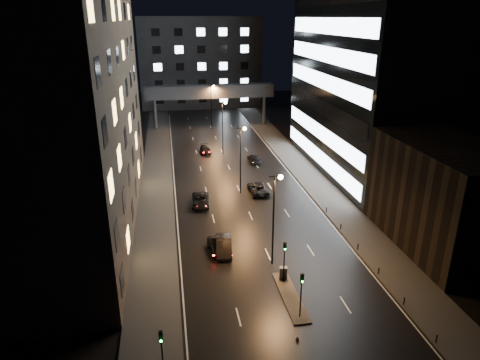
{
  "coord_description": "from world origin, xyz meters",
  "views": [
    {
      "loc": [
        -10.09,
        -30.51,
        24.79
      ],
      "look_at": [
        -0.91,
        23.1,
        4.0
      ],
      "focal_mm": 32.0,
      "sensor_mm": 36.0,
      "label": 1
    }
  ],
  "objects_px": {
    "car_away_b": "(224,246)",
    "car_away_d": "(205,150)",
    "car_away_c": "(200,200)",
    "car_away_a": "(216,246)",
    "car_toward_a": "(258,188)",
    "utility_cabinet": "(283,273)",
    "car_toward_b": "(254,158)"
  },
  "relations": [
    {
      "from": "car_away_b",
      "to": "utility_cabinet",
      "type": "xyz_separation_m",
      "value": [
        5.21,
        -6.31,
        -0.04
      ]
    },
    {
      "from": "car_away_a",
      "to": "car_away_d",
      "type": "relative_size",
      "value": 0.9
    },
    {
      "from": "car_toward_b",
      "to": "utility_cabinet",
      "type": "bearing_deg",
      "value": 84.09
    },
    {
      "from": "car_away_b",
      "to": "car_away_c",
      "type": "bearing_deg",
      "value": 101.92
    },
    {
      "from": "car_away_b",
      "to": "car_toward_a",
      "type": "height_order",
      "value": "car_away_b"
    },
    {
      "from": "utility_cabinet",
      "to": "car_toward_a",
      "type": "bearing_deg",
      "value": 99.81
    },
    {
      "from": "car_away_b",
      "to": "car_away_a",
      "type": "bearing_deg",
      "value": 162.46
    },
    {
      "from": "car_away_d",
      "to": "utility_cabinet",
      "type": "distance_m",
      "value": 44.35
    },
    {
      "from": "car_away_c",
      "to": "car_away_d",
      "type": "distance_m",
      "value": 24.76
    },
    {
      "from": "car_away_b",
      "to": "utility_cabinet",
      "type": "distance_m",
      "value": 8.18
    },
    {
      "from": "car_away_a",
      "to": "car_away_c",
      "type": "xyz_separation_m",
      "value": [
        -0.72,
        12.99,
        0.04
      ]
    },
    {
      "from": "car_away_d",
      "to": "car_toward_b",
      "type": "height_order",
      "value": "car_toward_b"
    },
    {
      "from": "car_away_b",
      "to": "car_toward_a",
      "type": "bearing_deg",
      "value": 71.19
    },
    {
      "from": "car_away_b",
      "to": "car_away_d",
      "type": "distance_m",
      "value": 37.92
    },
    {
      "from": "car_toward_a",
      "to": "utility_cabinet",
      "type": "distance_m",
      "value": 22.79
    },
    {
      "from": "car_away_b",
      "to": "car_away_c",
      "type": "height_order",
      "value": "car_away_b"
    },
    {
      "from": "car_away_c",
      "to": "utility_cabinet",
      "type": "distance_m",
      "value": 20.74
    },
    {
      "from": "car_toward_b",
      "to": "utility_cabinet",
      "type": "height_order",
      "value": "utility_cabinet"
    },
    {
      "from": "car_toward_a",
      "to": "utility_cabinet",
      "type": "xyz_separation_m",
      "value": [
        -2.19,
        -22.69,
        0.01
      ]
    },
    {
      "from": "car_away_d",
      "to": "utility_cabinet",
      "type": "relative_size",
      "value": 3.65
    },
    {
      "from": "car_toward_a",
      "to": "car_toward_b",
      "type": "bearing_deg",
      "value": -100.82
    },
    {
      "from": "car_away_a",
      "to": "car_toward_a",
      "type": "relative_size",
      "value": 0.74
    },
    {
      "from": "car_toward_b",
      "to": "utility_cabinet",
      "type": "relative_size",
      "value": 3.85
    },
    {
      "from": "car_away_c",
      "to": "car_toward_b",
      "type": "relative_size",
      "value": 1.09
    },
    {
      "from": "car_toward_b",
      "to": "car_away_c",
      "type": "bearing_deg",
      "value": 58.31
    },
    {
      "from": "car_away_a",
      "to": "utility_cabinet",
      "type": "height_order",
      "value": "utility_cabinet"
    },
    {
      "from": "car_toward_b",
      "to": "car_away_a",
      "type": "bearing_deg",
      "value": 72.0
    },
    {
      "from": "car_away_c",
      "to": "utility_cabinet",
      "type": "xyz_separation_m",
      "value": [
        6.71,
        -19.63,
        0.05
      ]
    },
    {
      "from": "car_away_c",
      "to": "car_away_a",
      "type": "bearing_deg",
      "value": -82.5
    },
    {
      "from": "car_away_a",
      "to": "car_away_c",
      "type": "height_order",
      "value": "car_away_c"
    },
    {
      "from": "car_away_a",
      "to": "car_away_d",
      "type": "xyz_separation_m",
      "value": [
        2.32,
        37.56,
        -0.03
      ]
    },
    {
      "from": "car_away_c",
      "to": "car_toward_a",
      "type": "height_order",
      "value": "car_toward_a"
    }
  ]
}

